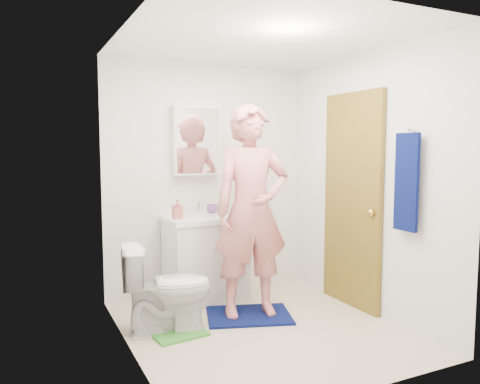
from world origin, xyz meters
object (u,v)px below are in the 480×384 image
object	(u,v)px
soap_dispenser	(177,209)
medicine_cabinet	(196,141)
towel	(406,182)
toothbrush_cup	(212,209)
toilet	(167,288)
vanity_cabinet	(205,260)
man	(252,211)

from	to	relation	value
soap_dispenser	medicine_cabinet	bearing A→B (deg)	42.18
towel	toothbrush_cup	size ratio (longest dim) A/B	6.86
medicine_cabinet	toilet	xyz separation A→B (m)	(-0.59, -0.86, -1.23)
medicine_cabinet	toothbrush_cup	size ratio (longest dim) A/B	6.00
vanity_cabinet	towel	size ratio (longest dim) A/B	1.00
man	toilet	bearing A→B (deg)	-169.61
medicine_cabinet	soap_dispenser	distance (m)	0.77
towel	soap_dispenser	bearing A→B (deg)	135.82
towel	toilet	size ratio (longest dim) A/B	1.08
vanity_cabinet	man	xyz separation A→B (m)	(0.20, -0.63, 0.57)
vanity_cabinet	man	size ratio (longest dim) A/B	0.42
toilet	medicine_cabinet	bearing A→B (deg)	-23.95
toothbrush_cup	man	bearing A→B (deg)	-84.89
towel	toothbrush_cup	bearing A→B (deg)	122.81
vanity_cabinet	towel	bearing A→B (deg)	-51.53
toothbrush_cup	man	distance (m)	0.77
toothbrush_cup	toilet	bearing A→B (deg)	-133.05
vanity_cabinet	soap_dispenser	bearing A→B (deg)	-171.13
towel	soap_dispenser	distance (m)	2.09
man	toothbrush_cup	bearing A→B (deg)	104.73
towel	man	distance (m)	1.33
towel	toothbrush_cup	xyz separation A→B (m)	(-1.05, 1.62, -0.35)
toothbrush_cup	soap_dispenser	bearing A→B (deg)	-157.10
medicine_cabinet	man	distance (m)	1.08
toilet	man	world-z (taller)	man
medicine_cabinet	soap_dispenser	xyz separation A→B (m)	(-0.30, -0.27, -0.66)
medicine_cabinet	toothbrush_cup	xyz separation A→B (m)	(0.13, -0.09, -0.70)
vanity_cabinet	toothbrush_cup	xyz separation A→B (m)	(0.13, 0.14, 0.50)
toilet	vanity_cabinet	bearing A→B (deg)	-32.34
soap_dispenser	man	bearing A→B (deg)	-49.13
vanity_cabinet	towel	distance (m)	2.08
soap_dispenser	man	world-z (taller)	man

